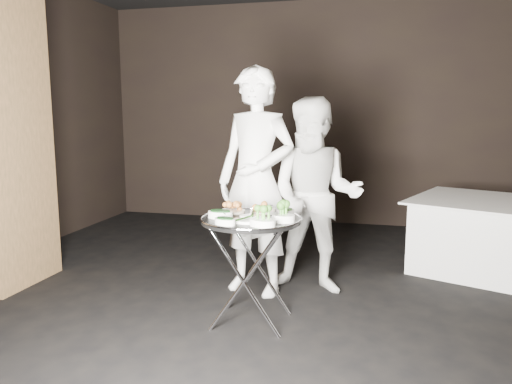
% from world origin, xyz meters
% --- Properties ---
extents(floor, '(6.00, 7.00, 0.05)m').
position_xyz_m(floor, '(0.00, 0.00, -0.03)').
color(floor, black).
rests_on(floor, ground).
extents(wall_back, '(6.00, 0.05, 3.00)m').
position_xyz_m(wall_back, '(0.00, 3.52, 1.50)').
color(wall_back, black).
rests_on(wall_back, floor).
extents(tray_stand, '(0.52, 0.44, 0.77)m').
position_xyz_m(tray_stand, '(-0.08, -0.02, 0.43)').
color(tray_stand, silver).
rests_on(tray_stand, floor).
extents(serving_tray, '(0.73, 0.73, 0.04)m').
position_xyz_m(serving_tray, '(-0.08, -0.02, 0.77)').
color(serving_tray, black).
rests_on(serving_tray, tray_stand).
extents(potato_plate_a, '(0.19, 0.19, 0.07)m').
position_xyz_m(potato_plate_a, '(-0.27, 0.14, 0.82)').
color(potato_plate_a, beige).
rests_on(potato_plate_a, serving_tray).
extents(potato_plate_b, '(0.19, 0.19, 0.07)m').
position_xyz_m(potato_plate_b, '(-0.05, 0.19, 0.82)').
color(potato_plate_b, beige).
rests_on(potato_plate_b, serving_tray).
extents(greens_bowl, '(0.13, 0.13, 0.07)m').
position_xyz_m(greens_bowl, '(0.14, 0.11, 0.82)').
color(greens_bowl, silver).
rests_on(greens_bowl, serving_tray).
extents(asparagus_plate_a, '(0.20, 0.13, 0.04)m').
position_xyz_m(asparagus_plate_a, '(-0.08, -0.00, 0.80)').
color(asparagus_plate_a, silver).
rests_on(asparagus_plate_a, serving_tray).
extents(asparagus_plate_b, '(0.21, 0.17, 0.04)m').
position_xyz_m(asparagus_plate_b, '(-0.11, -0.18, 0.80)').
color(asparagus_plate_b, silver).
rests_on(asparagus_plate_b, serving_tray).
extents(spinach_bowl_a, '(0.19, 0.13, 0.08)m').
position_xyz_m(spinach_bowl_a, '(-0.29, -0.07, 0.82)').
color(spinach_bowl_a, silver).
rests_on(spinach_bowl_a, serving_tray).
extents(spinach_bowl_b, '(0.18, 0.15, 0.06)m').
position_xyz_m(spinach_bowl_b, '(-0.20, -0.27, 0.81)').
color(spinach_bowl_b, silver).
rests_on(spinach_bowl_b, serving_tray).
extents(broccoli_bowl_a, '(0.23, 0.20, 0.08)m').
position_xyz_m(broccoli_bowl_a, '(0.15, -0.07, 0.82)').
color(broccoli_bowl_a, silver).
rests_on(broccoli_bowl_a, serving_tray).
extents(broccoli_bowl_b, '(0.22, 0.18, 0.08)m').
position_xyz_m(broccoli_bowl_b, '(0.06, -0.25, 0.82)').
color(broccoli_bowl_b, silver).
rests_on(broccoli_bowl_b, serving_tray).
extents(serving_utensils, '(0.57, 0.41, 0.01)m').
position_xyz_m(serving_utensils, '(-0.06, 0.04, 0.83)').
color(serving_utensils, silver).
rests_on(serving_utensils, serving_tray).
extents(waiter_left, '(0.79, 0.62, 1.91)m').
position_xyz_m(waiter_left, '(-0.21, 0.62, 0.96)').
color(waiter_left, white).
rests_on(waiter_left, floor).
extents(waiter_right, '(0.83, 0.66, 1.66)m').
position_xyz_m(waiter_right, '(0.28, 0.75, 0.83)').
color(waiter_right, white).
rests_on(waiter_right, floor).
extents(dining_table, '(1.23, 1.23, 0.70)m').
position_xyz_m(dining_table, '(1.78, 1.70, 0.35)').
color(dining_table, white).
rests_on(dining_table, floor).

